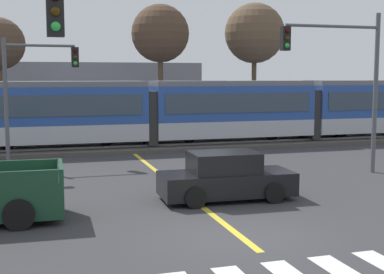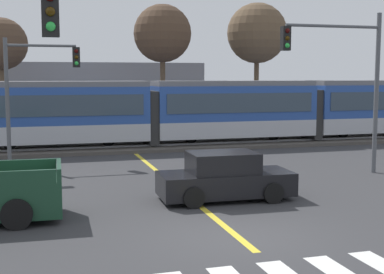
% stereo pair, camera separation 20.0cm
% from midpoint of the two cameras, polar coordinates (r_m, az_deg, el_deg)
% --- Properties ---
extents(ground_plane, '(200.00, 200.00, 0.00)m').
position_cam_midpoint_polar(ground_plane, '(13.28, 5.32, -10.55)').
color(ground_plane, '#333335').
extents(track_bed, '(120.00, 4.00, 0.18)m').
position_cam_midpoint_polar(track_bed, '(28.79, -6.50, -1.07)').
color(track_bed, '#4C4742').
rests_on(track_bed, ground).
extents(rail_near, '(120.00, 0.08, 0.10)m').
position_cam_midpoint_polar(rail_near, '(28.07, -6.26, -0.97)').
color(rail_near, '#939399').
rests_on(rail_near, track_bed).
extents(rail_far, '(120.00, 0.08, 0.10)m').
position_cam_midpoint_polar(rail_far, '(29.48, -6.73, -0.62)').
color(rail_far, '#939399').
rests_on(rail_far, track_bed).
extents(light_rail_tram, '(28.00, 2.64, 3.43)m').
position_cam_midpoint_polar(light_rail_tram, '(30.12, 4.62, 3.03)').
color(light_rail_tram, '#B7BAC1').
rests_on(light_rail_tram, track_bed).
extents(lane_centre_line, '(0.20, 15.57, 0.01)m').
position_cam_midpoint_polar(lane_centre_line, '(19.35, -1.73, -5.05)').
color(lane_centre_line, gold).
rests_on(lane_centre_line, ground).
extents(sedan_crossing, '(4.24, 1.99, 1.52)m').
position_cam_midpoint_polar(sedan_crossing, '(16.92, 3.87, -4.35)').
color(sedan_crossing, black).
rests_on(sedan_crossing, ground).
extents(traffic_light_far_left, '(3.25, 0.38, 5.53)m').
position_cam_midpoint_polar(traffic_light_far_left, '(24.68, -16.34, 5.83)').
color(traffic_light_far_left, '#515459').
rests_on(traffic_light_far_left, ground).
extents(traffic_light_mid_right, '(4.25, 0.38, 6.34)m').
position_cam_midpoint_polar(traffic_light_mid_right, '(21.78, 16.37, 6.99)').
color(traffic_light_mid_right, '#515459').
rests_on(traffic_light_mid_right, ground).
extents(bare_tree_west, '(3.05, 3.05, 7.27)m').
position_cam_midpoint_polar(bare_tree_west, '(33.57, -19.52, 9.26)').
color(bare_tree_west, brown).
rests_on(bare_tree_west, ground).
extents(bare_tree_east, '(3.55, 3.55, 8.24)m').
position_cam_midpoint_polar(bare_tree_east, '(33.42, -3.00, 10.90)').
color(bare_tree_east, brown).
rests_on(bare_tree_east, ground).
extents(bare_tree_far_east, '(3.96, 3.96, 8.65)m').
position_cam_midpoint_polar(bare_tree_far_east, '(36.14, 7.11, 10.88)').
color(bare_tree_far_east, brown).
rests_on(bare_tree_far_east, ground).
extents(building_backdrop_far, '(19.52, 6.00, 4.79)m').
position_cam_midpoint_polar(building_backdrop_far, '(40.03, -13.35, 4.26)').
color(building_backdrop_far, gray).
rests_on(building_backdrop_far, ground).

